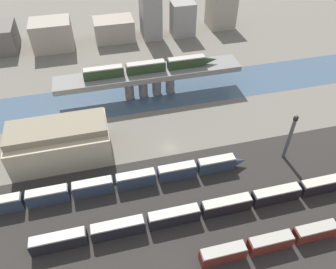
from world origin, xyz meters
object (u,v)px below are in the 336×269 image
object	(u,v)px
train_yard_near	(298,236)
train_yard_mid	(256,199)
train_on_bridge	(151,67)
signal_tower	(289,138)
warehouse_building	(60,141)
train_yard_far	(119,183)

from	to	relation	value
train_yard_near	train_yard_mid	xyz separation A→B (m)	(-4.55, 11.13, 0.15)
train_on_bridge	train_yard_mid	bearing A→B (deg)	-73.87
signal_tower	warehouse_building	bearing A→B (deg)	165.33
warehouse_building	signal_tower	distance (m)	61.55
train_yard_far	train_on_bridge	bearing A→B (deg)	66.93
warehouse_building	train_on_bridge	bearing A→B (deg)	37.39
warehouse_building	signal_tower	world-z (taller)	signal_tower
train_yard_far	warehouse_building	size ratio (longest dim) A/B	2.55
train_yard_mid	train_on_bridge	bearing A→B (deg)	106.13
train_on_bridge	warehouse_building	distance (m)	38.21
train_yard_mid	warehouse_building	xyz separation A→B (m)	(-44.90, 28.49, 3.17)
train_yard_near	warehouse_building	xyz separation A→B (m)	(-49.44, 39.62, 3.32)
train_yard_near	train_yard_mid	size ratio (longest dim) A/B	0.43
train_yard_mid	signal_tower	size ratio (longest dim) A/B	7.35
warehouse_building	train_yard_mid	bearing A→B (deg)	-32.40
train_on_bridge	train_yard_far	world-z (taller)	train_on_bridge
train_yard_mid	warehouse_building	size ratio (longest dim) A/B	4.00
train_yard_near	warehouse_building	distance (m)	63.45
train_yard_near	train_yard_far	bearing A→B (deg)	146.23
train_yard_near	train_yard_mid	world-z (taller)	train_yard_mid
train_yard_near	warehouse_building	world-z (taller)	warehouse_building
warehouse_building	train_yard_far	bearing A→B (deg)	-49.03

